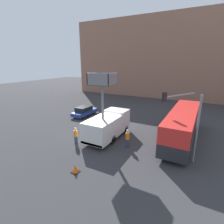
{
  "coord_description": "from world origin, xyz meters",
  "views": [
    {
      "loc": [
        9.17,
        -15.84,
        8.05
      ],
      "look_at": [
        0.3,
        0.46,
        2.71
      ],
      "focal_mm": 28.0,
      "sensor_mm": 36.0,
      "label": 1
    }
  ],
  "objects": [
    {
      "name": "building_backdrop_far",
      "position": [
        0.0,
        28.55,
        8.93
      ],
      "size": [
        44.0,
        10.0,
        17.85
      ],
      "color": "#936651",
      "rests_on": "ground_plane"
    },
    {
      "name": "road_worker_directing",
      "position": [
        3.08,
        -1.51,
        0.93
      ],
      "size": [
        0.38,
        0.38,
        1.85
      ],
      "rotation": [
        0.0,
        0.0,
        4.58
      ],
      "color": "navy",
      "rests_on": "ground_plane"
    },
    {
      "name": "traffic_light_pole",
      "position": [
        7.78,
        -0.67,
        3.88
      ],
      "size": [
        3.38,
        3.14,
        5.69
      ],
      "color": "slate",
      "rests_on": "ground_plane"
    },
    {
      "name": "city_bus",
      "position": [
        7.43,
        2.83,
        1.87
      ],
      "size": [
        2.48,
        11.46,
        3.2
      ],
      "rotation": [
        0.0,
        0.0,
        1.6
      ],
      "color": "#232328",
      "rests_on": "ground_plane"
    },
    {
      "name": "road_worker_near_truck",
      "position": [
        -1.84,
        -3.28,
        0.86
      ],
      "size": [
        0.38,
        0.38,
        1.74
      ],
      "rotation": [
        0.0,
        0.0,
        1.84
      ],
      "color": "navy",
      "rests_on": "ground_plane"
    },
    {
      "name": "parked_car_curbside",
      "position": [
        -6.94,
        4.89,
        0.75
      ],
      "size": [
        1.83,
        4.52,
        1.49
      ],
      "color": "navy",
      "rests_on": "ground_plane"
    },
    {
      "name": "utility_truck",
      "position": [
        0.3,
        -0.5,
        1.61
      ],
      "size": [
        2.52,
        6.27,
        7.04
      ],
      "color": "silver",
      "rests_on": "ground_plane"
    },
    {
      "name": "traffic_cone_near_truck",
      "position": [
        1.27,
        -7.11,
        0.3
      ],
      "size": [
        0.57,
        0.57,
        0.65
      ],
      "color": "black",
      "rests_on": "ground_plane"
    },
    {
      "name": "ground_plane",
      "position": [
        0.0,
        0.0,
        0.0
      ],
      "size": [
        120.0,
        120.0,
        0.0
      ],
      "primitive_type": "plane",
      "color": "#333335"
    }
  ]
}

